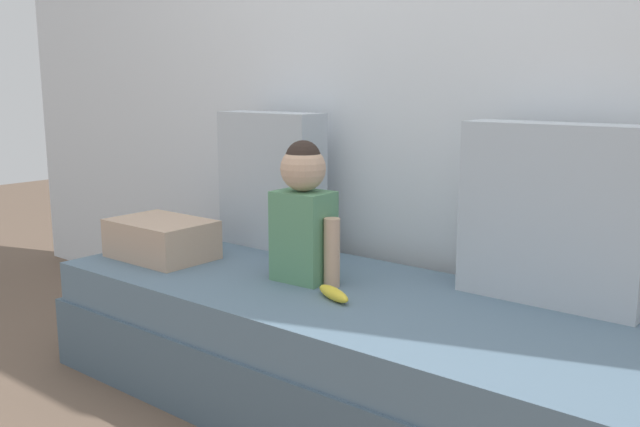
{
  "coord_description": "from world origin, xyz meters",
  "views": [
    {
      "loc": [
        1.34,
        -1.77,
        1.11
      ],
      "look_at": [
        -0.08,
        0.0,
        0.67
      ],
      "focal_mm": 38.45,
      "sensor_mm": 36.0,
      "label": 1
    }
  ],
  "objects": [
    {
      "name": "throw_pillow_left",
      "position": [
        -0.6,
        0.32,
        0.7
      ],
      "size": [
        0.47,
        0.16,
        0.56
      ],
      "primitive_type": "cube",
      "color": "#B2BCC6",
      "rests_on": "couch"
    },
    {
      "name": "back_wall",
      "position": [
        0.0,
        0.55,
        1.28
      ],
      "size": [
        5.37,
        0.1,
        2.56
      ],
      "primitive_type": "cube",
      "color": "silver",
      "rests_on": "ground"
    },
    {
      "name": "ground_plane",
      "position": [
        0.0,
        0.0,
        0.0
      ],
      "size": [
        12.0,
        12.0,
        0.0
      ],
      "primitive_type": "plane",
      "color": "brown"
    },
    {
      "name": "folded_blanket",
      "position": [
        -0.8,
        -0.1,
        0.49
      ],
      "size": [
        0.4,
        0.28,
        0.15
      ],
      "primitive_type": "cube",
      "color": "tan",
      "rests_on": "couch"
    },
    {
      "name": "couch",
      "position": [
        0.0,
        0.0,
        0.21
      ],
      "size": [
        2.17,
        0.83,
        0.42
      ],
      "color": "#495F70",
      "rests_on": "ground"
    },
    {
      "name": "throw_pillow_right",
      "position": [
        0.6,
        0.32,
        0.7
      ],
      "size": [
        0.57,
        0.16,
        0.56
      ],
      "primitive_type": "cube",
      "color": "#B2BCC6",
      "rests_on": "couch"
    },
    {
      "name": "banana",
      "position": [
        0.06,
        -0.1,
        0.44
      ],
      "size": [
        0.17,
        0.11,
        0.04
      ],
      "primitive_type": "ellipsoid",
      "rotation": [
        0.0,
        0.0,
        -0.39
      ],
      "color": "yellow",
      "rests_on": "couch"
    },
    {
      "name": "toddler",
      "position": [
        -0.16,
        0.01,
        0.66
      ],
      "size": [
        0.31,
        0.16,
        0.49
      ],
      "color": "#568E66",
      "rests_on": "couch"
    }
  ]
}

